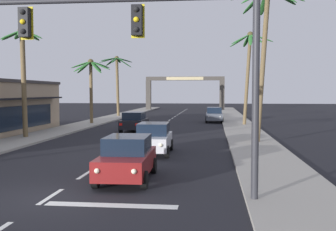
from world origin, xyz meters
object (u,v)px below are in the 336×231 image
Objects in this scene: sedan_oncoming_far at (134,122)px; town_gateway_arch at (185,88)px; sedan_lead_at_stop_bar at (127,158)px; palm_left_second at (23,62)px; sedan_parked_nearest_kerb at (214,115)px; palm_right_third at (249,59)px; traffic_signal_mast at (141,40)px; palm_right_second at (266,26)px; sedan_third_in_queue at (153,138)px; palm_left_third at (91,75)px; palm_left_farthest at (117,73)px.

sedan_oncoming_far is 41.83m from town_gateway_arch.
sedan_lead_at_stop_bar is 17.24m from palm_left_second.
palm_left_second is at bearing -127.73° from sedan_parked_nearest_kerb.
palm_right_third is (17.13, 13.37, 1.14)m from palm_left_second.
palm_right_third is at bearing 78.91° from traffic_signal_mast.
traffic_signal_mast reaches higher than town_gateway_arch.
palm_right_second is at bearing -80.40° from sedan_parked_nearest_kerb.
sedan_third_in_queue and sedan_parked_nearest_kerb have the same top height.
palm_left_third reaches higher than sedan_lead_at_stop_bar.
sedan_lead_at_stop_bar is 6.77m from sedan_third_in_queue.
town_gateway_arch is at bearing 92.69° from traffic_signal_mast.
traffic_signal_mast is 31.03m from palm_left_third.
palm_right_second reaches higher than traffic_signal_mast.
palm_right_second reaches higher than sedan_parked_nearest_kerb.
sedan_parked_nearest_kerb is 0.65× the size of palm_left_third.
palm_right_second is (5.55, 14.65, 2.64)m from traffic_signal_mast.
palm_left_farthest is at bearing 104.31° from traffic_signal_mast.
traffic_signal_mast is at bearing -69.55° from sedan_lead_at_stop_bar.
sedan_lead_at_stop_bar is 19.40m from sedan_oncoming_far.
town_gateway_arch is at bearing 92.08° from sedan_third_in_queue.
town_gateway_arch is at bearing 100.09° from sedan_parked_nearest_kerb.
palm_left_second is 0.78× the size of palm_right_second.
palm_left_second is at bearing 125.85° from traffic_signal_mast.
traffic_signal_mast is 10.51m from sedan_third_in_queue.
palm_left_second is (-10.35, 12.95, 4.71)m from sedan_lead_at_stop_bar.
sedan_lead_at_stop_bar is at bearing -90.29° from sedan_third_in_queue.
palm_right_third reaches higher than palm_left_third.
sedan_oncoming_far is at bearing -50.51° from palm_left_third.
palm_left_second reaches higher than sedan_oncoming_far.
palm_right_third is (6.74, 19.55, 5.85)m from sedan_third_in_queue.
town_gateway_arch is (-8.55, 48.98, -3.53)m from palm_right_second.
palm_right_third reaches higher than palm_left_second.
sedan_third_in_queue is 0.31× the size of town_gateway_arch.
palm_left_farthest reaches higher than sedan_parked_nearest_kerb.
town_gateway_arch is at bearing 104.18° from palm_right_third.
sedan_third_in_queue is at bearing -73.38° from palm_left_farthest.
palm_left_farthest reaches higher than sedan_oncoming_far.
palm_left_third is 0.66× the size of palm_right_second.
sedan_parked_nearest_kerb is 0.43× the size of palm_right_second.
sedan_parked_nearest_kerb is 8.07m from palm_right_third.
palm_right_third reaches higher than town_gateway_arch.
palm_left_farthest is (-9.81, 39.76, 5.17)m from sedan_lead_at_stop_bar.
traffic_signal_mast is at bearing -70.29° from palm_left_third.
palm_right_third reaches higher than sedan_third_in_queue.
sedan_oncoming_far is at bearing -144.67° from palm_right_third.
traffic_signal_mast is 2.44× the size of sedan_parked_nearest_kerb.
palm_right_third reaches higher than sedan_parked_nearest_kerb.
traffic_signal_mast is 0.75× the size of town_gateway_arch.
palm_left_second is 0.55× the size of town_gateway_arch.
palm_left_farthest is at bearing 106.62° from sedan_third_in_queue.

